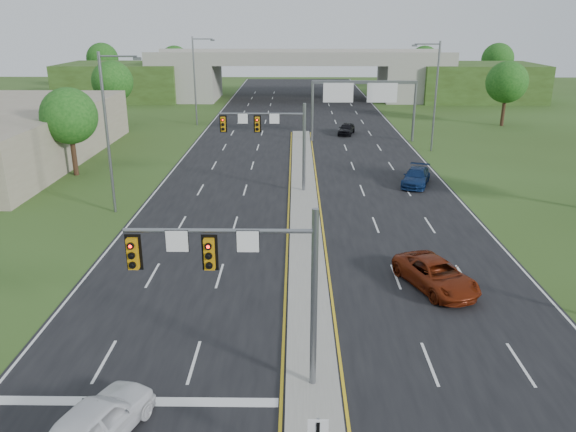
% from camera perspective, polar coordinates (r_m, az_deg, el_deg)
% --- Properties ---
extents(ground, '(240.00, 240.00, 0.00)m').
position_cam_1_polar(ground, '(21.91, 2.51, -16.89)').
color(ground, '#2F4518').
rests_on(ground, ground).
extents(road, '(24.00, 160.00, 0.02)m').
position_cam_1_polar(road, '(54.24, 1.46, 5.51)').
color(road, black).
rests_on(road, ground).
extents(median, '(2.00, 54.00, 0.16)m').
position_cam_1_polar(median, '(42.65, 1.64, 1.79)').
color(median, gray).
rests_on(median, road).
extents(lane_markings, '(23.72, 160.00, 0.01)m').
position_cam_1_polar(lane_markings, '(48.34, 0.82, 3.81)').
color(lane_markings, gold).
rests_on(lane_markings, road).
extents(signal_mast_near, '(6.62, 0.60, 7.00)m').
position_cam_1_polar(signal_mast_near, '(19.48, -3.98, -5.66)').
color(signal_mast_near, slate).
rests_on(signal_mast_near, ground).
extents(signal_mast_far, '(6.62, 0.60, 7.00)m').
position_cam_1_polar(signal_mast_far, '(43.41, -1.36, 8.40)').
color(signal_mast_far, slate).
rests_on(signal_mast_far, ground).
extents(sign_gantry, '(11.58, 0.44, 6.67)m').
position_cam_1_polar(sign_gantry, '(63.49, 7.58, 12.18)').
color(sign_gantry, slate).
rests_on(sign_gantry, ground).
extents(overpass, '(80.00, 14.00, 8.10)m').
position_cam_1_polar(overpass, '(98.12, 1.18, 13.81)').
color(overpass, gray).
rests_on(overpass, ground).
extents(lightpole_l_mid, '(2.85, 0.25, 11.00)m').
position_cam_1_polar(lightpole_l_mid, '(40.31, -17.70, 8.65)').
color(lightpole_l_mid, slate).
rests_on(lightpole_l_mid, ground).
extents(lightpole_l_far, '(2.85, 0.25, 11.00)m').
position_cam_1_polar(lightpole_l_far, '(74.07, -9.33, 13.77)').
color(lightpole_l_far, slate).
rests_on(lightpole_l_far, ground).
extents(lightpole_r_far, '(2.85, 0.25, 11.00)m').
position_cam_1_polar(lightpole_r_far, '(59.73, 14.62, 12.13)').
color(lightpole_r_far, slate).
rests_on(lightpole_r_far, ground).
extents(tree_l_near, '(4.80, 4.80, 7.60)m').
position_cam_1_polar(tree_l_near, '(52.02, -21.36, 9.43)').
color(tree_l_near, '#382316').
rests_on(tree_l_near, ground).
extents(tree_l_mid, '(5.20, 5.20, 8.12)m').
position_cam_1_polar(tree_l_mid, '(76.68, -17.41, 12.89)').
color(tree_l_mid, '#382316').
rests_on(tree_l_mid, ground).
extents(tree_r_mid, '(5.20, 5.20, 8.12)m').
position_cam_1_polar(tree_r_mid, '(77.77, 21.35, 12.55)').
color(tree_r_mid, '#382316').
rests_on(tree_r_mid, ground).
extents(tree_back_a, '(6.00, 6.00, 8.85)m').
position_cam_1_polar(tree_back_a, '(117.95, -18.33, 14.92)').
color(tree_back_a, '#382316').
rests_on(tree_back_a, ground).
extents(tree_back_b, '(5.60, 5.60, 8.32)m').
position_cam_1_polar(tree_back_b, '(114.32, -11.42, 15.22)').
color(tree_back_b, '#382316').
rests_on(tree_back_b, ground).
extents(tree_back_c, '(5.60, 5.60, 8.32)m').
position_cam_1_polar(tree_back_c, '(114.61, 13.67, 15.07)').
color(tree_back_c, '#382316').
rests_on(tree_back_c, ground).
extents(tree_back_d, '(6.00, 6.00, 8.85)m').
position_cam_1_polar(tree_back_d, '(118.40, 20.52, 14.70)').
color(tree_back_d, '#382316').
rests_on(tree_back_d, ground).
extents(car_white, '(3.32, 4.99, 1.58)m').
position_cam_1_polar(car_white, '(20.02, -18.97, -19.19)').
color(car_white, silver).
rests_on(car_white, road).
extents(car_far_a, '(4.14, 5.74, 1.45)m').
position_cam_1_polar(car_far_a, '(29.51, 14.80, -5.77)').
color(car_far_a, '#691F0A').
rests_on(car_far_a, road).
extents(car_far_b, '(3.40, 5.13, 1.38)m').
position_cam_1_polar(car_far_b, '(47.49, 12.89, 3.90)').
color(car_far_b, '#0D2351').
rests_on(car_far_b, road).
extents(car_far_c, '(2.57, 4.25, 1.35)m').
position_cam_1_polar(car_far_c, '(67.89, 5.96, 8.82)').
color(car_far_c, black).
rests_on(car_far_c, road).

